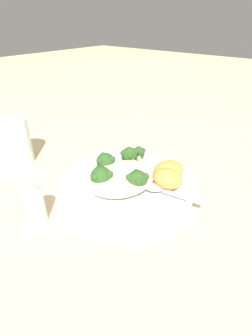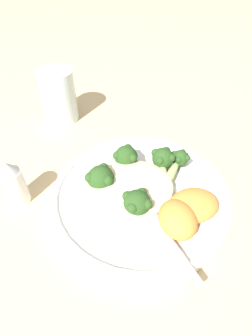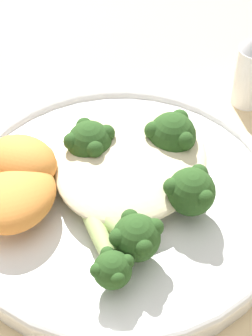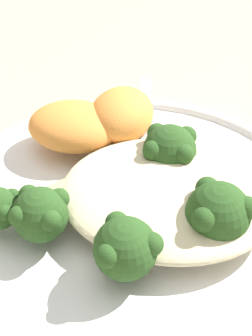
{
  "view_description": "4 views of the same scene",
  "coord_description": "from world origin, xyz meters",
  "px_view_note": "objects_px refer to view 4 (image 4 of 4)",
  "views": [
    {
      "loc": [
        -0.36,
        -0.28,
        0.31
      ],
      "look_at": [
        0.0,
        0.02,
        0.03
      ],
      "focal_mm": 28.0,
      "sensor_mm": 36.0,
      "label": 1
    },
    {
      "loc": [
        -0.11,
        -0.25,
        0.32
      ],
      "look_at": [
        -0.03,
        0.02,
        0.06
      ],
      "focal_mm": 28.0,
      "sensor_mm": 36.0,
      "label": 2
    },
    {
      "loc": [
        0.27,
        0.14,
        0.36
      ],
      "look_at": [
        -0.01,
        0.0,
        0.04
      ],
      "focal_mm": 60.0,
      "sensor_mm": 36.0,
      "label": 3
    },
    {
      "loc": [
        -0.05,
        0.28,
        0.28
      ],
      "look_at": [
        -0.0,
        -0.0,
        0.05
      ],
      "focal_mm": 60.0,
      "sensor_mm": 36.0,
      "label": 4
    }
  ],
  "objects_px": {
    "plate": "(132,218)",
    "broccoli_stalk_3": "(195,206)",
    "broccoli_stalk_2": "(122,236)",
    "spoon": "(149,136)",
    "broccoli_stalk_4": "(157,154)",
    "quinoa_mound": "(168,193)",
    "broccoli_stalk_1": "(57,202)",
    "sweet_potato_chunk_0": "(74,126)",
    "sweet_potato_chunk_1": "(121,115)",
    "broccoli_stalk_0": "(32,196)"
  },
  "relations": [
    {
      "from": "broccoli_stalk_4",
      "to": "spoon",
      "type": "xyz_separation_m",
      "value": [
        0.01,
        -0.04,
        -0.01
      ]
    },
    {
      "from": "broccoli_stalk_1",
      "to": "sweet_potato_chunk_1",
      "type": "height_order",
      "value": "same"
    },
    {
      "from": "broccoli_stalk_0",
      "to": "broccoli_stalk_3",
      "type": "height_order",
      "value": "broccoli_stalk_3"
    },
    {
      "from": "broccoli_stalk_4",
      "to": "broccoli_stalk_3",
      "type": "bearing_deg",
      "value": -74.46
    },
    {
      "from": "broccoli_stalk_2",
      "to": "broccoli_stalk_4",
      "type": "height_order",
      "value": "same"
    },
    {
      "from": "broccoli_stalk_1",
      "to": "broccoli_stalk_2",
      "type": "distance_m",
      "value": 0.05
    },
    {
      "from": "broccoli_stalk_3",
      "to": "spoon",
      "type": "bearing_deg",
      "value": 144.01
    },
    {
      "from": "broccoli_stalk_1",
      "to": "broccoli_stalk_4",
      "type": "height_order",
      "value": "broccoli_stalk_4"
    },
    {
      "from": "quinoa_mound",
      "to": "spoon",
      "type": "relative_size",
      "value": 1.17
    },
    {
      "from": "sweet_potato_chunk_0",
      "to": "broccoli_stalk_1",
      "type": "bearing_deg",
      "value": 96.58
    },
    {
      "from": "broccoli_stalk_1",
      "to": "sweet_potato_chunk_1",
      "type": "xyz_separation_m",
      "value": [
        -0.02,
        -0.1,
        0.0
      ]
    },
    {
      "from": "sweet_potato_chunk_1",
      "to": "broccoli_stalk_0",
      "type": "bearing_deg",
      "value": 65.81
    },
    {
      "from": "plate",
      "to": "spoon",
      "type": "height_order",
      "value": "spoon"
    },
    {
      "from": "quinoa_mound",
      "to": "spoon",
      "type": "distance_m",
      "value": 0.08
    },
    {
      "from": "spoon",
      "to": "broccoli_stalk_1",
      "type": "bearing_deg",
      "value": 145.67
    },
    {
      "from": "quinoa_mound",
      "to": "sweet_potato_chunk_1",
      "type": "height_order",
      "value": "sweet_potato_chunk_1"
    },
    {
      "from": "broccoli_stalk_0",
      "to": "sweet_potato_chunk_1",
      "type": "relative_size",
      "value": 1.58
    },
    {
      "from": "plate",
      "to": "broccoli_stalk_3",
      "type": "height_order",
      "value": "broccoli_stalk_3"
    },
    {
      "from": "broccoli_stalk_4",
      "to": "quinoa_mound",
      "type": "bearing_deg",
      "value": -86.72
    },
    {
      "from": "spoon",
      "to": "broccoli_stalk_3",
      "type": "bearing_deg",
      "value": -163.5
    },
    {
      "from": "broccoli_stalk_4",
      "to": "broccoli_stalk_0",
      "type": "bearing_deg",
      "value": -162.6
    },
    {
      "from": "broccoli_stalk_4",
      "to": "sweet_potato_chunk_1",
      "type": "relative_size",
      "value": 1.44
    },
    {
      "from": "plate",
      "to": "broccoli_stalk_1",
      "type": "relative_size",
      "value": 2.42
    },
    {
      "from": "quinoa_mound",
      "to": "broccoli_stalk_0",
      "type": "bearing_deg",
      "value": 11.88
    },
    {
      "from": "broccoli_stalk_3",
      "to": "broccoli_stalk_1",
      "type": "bearing_deg",
      "value": -145.3
    },
    {
      "from": "broccoli_stalk_0",
      "to": "broccoli_stalk_3",
      "type": "xyz_separation_m",
      "value": [
        -0.11,
        -0.0,
        0.01
      ]
    },
    {
      "from": "broccoli_stalk_1",
      "to": "broccoli_stalk_4",
      "type": "xyz_separation_m",
      "value": [
        -0.06,
        -0.06,
        0.0
      ]
    },
    {
      "from": "broccoli_stalk_1",
      "to": "spoon",
      "type": "relative_size",
      "value": 0.93
    },
    {
      "from": "plate",
      "to": "broccoli_stalk_2",
      "type": "bearing_deg",
      "value": 90.98
    },
    {
      "from": "sweet_potato_chunk_0",
      "to": "spoon",
      "type": "distance_m",
      "value": 0.06
    },
    {
      "from": "broccoli_stalk_4",
      "to": "sweet_potato_chunk_0",
      "type": "distance_m",
      "value": 0.07
    },
    {
      "from": "broccoli_stalk_1",
      "to": "sweet_potato_chunk_0",
      "type": "xyz_separation_m",
      "value": [
        0.01,
        -0.08,
        -0.0
      ]
    },
    {
      "from": "quinoa_mound",
      "to": "sweet_potato_chunk_0",
      "type": "height_order",
      "value": "sweet_potato_chunk_0"
    },
    {
      "from": "broccoli_stalk_4",
      "to": "spoon",
      "type": "relative_size",
      "value": 0.72
    },
    {
      "from": "broccoli_stalk_2",
      "to": "broccoli_stalk_3",
      "type": "xyz_separation_m",
      "value": [
        -0.04,
        -0.03,
        0.0
      ]
    },
    {
      "from": "broccoli_stalk_3",
      "to": "broccoli_stalk_4",
      "type": "height_order",
      "value": "broccoli_stalk_3"
    },
    {
      "from": "broccoli_stalk_2",
      "to": "plate",
      "type": "bearing_deg",
      "value": 159.51
    },
    {
      "from": "quinoa_mound",
      "to": "broccoli_stalk_0",
      "type": "relative_size",
      "value": 1.48
    },
    {
      "from": "quinoa_mound",
      "to": "plate",
      "type": "bearing_deg",
      "value": 12.95
    },
    {
      "from": "broccoli_stalk_2",
      "to": "sweet_potato_chunk_1",
      "type": "height_order",
      "value": "broccoli_stalk_2"
    },
    {
      "from": "quinoa_mound",
      "to": "broccoli_stalk_3",
      "type": "bearing_deg",
      "value": 140.31
    },
    {
      "from": "broccoli_stalk_4",
      "to": "spoon",
      "type": "bearing_deg",
      "value": 88.8
    },
    {
      "from": "broccoli_stalk_2",
      "to": "broccoli_stalk_3",
      "type": "relative_size",
      "value": 0.98
    },
    {
      "from": "plate",
      "to": "sweet_potato_chunk_1",
      "type": "distance_m",
      "value": 0.09
    },
    {
      "from": "plate",
      "to": "broccoli_stalk_2",
      "type": "distance_m",
      "value": 0.05
    },
    {
      "from": "sweet_potato_chunk_0",
      "to": "spoon",
      "type": "relative_size",
      "value": 0.58
    },
    {
      "from": "quinoa_mound",
      "to": "broccoli_stalk_0",
      "type": "height_order",
      "value": "broccoli_stalk_0"
    },
    {
      "from": "broccoli_stalk_1",
      "to": "broccoli_stalk_2",
      "type": "bearing_deg",
      "value": 84.71
    },
    {
      "from": "broccoli_stalk_1",
      "to": "sweet_potato_chunk_0",
      "type": "height_order",
      "value": "broccoli_stalk_1"
    },
    {
      "from": "broccoli_stalk_2",
      "to": "spoon",
      "type": "xyz_separation_m",
      "value": [
        0.0,
        -0.12,
        -0.01
      ]
    }
  ]
}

